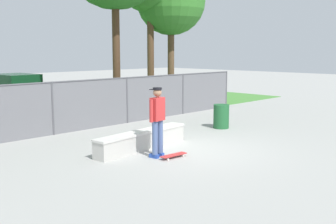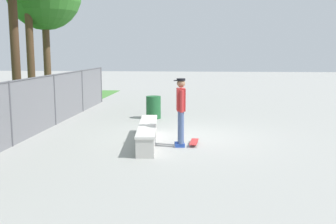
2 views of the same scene
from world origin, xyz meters
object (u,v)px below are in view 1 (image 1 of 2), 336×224
skateboard (174,155)px  tree_far (171,1)px  skateboarder (157,118)px  trash_bin (221,116)px  car_green (15,91)px  concrete_ledge (142,140)px

skateboard → tree_far: bearing=44.3°
skateboard → skateboarder: bearing=123.7°
tree_far → trash_bin: (-2.86, -5.28, -4.70)m
car_green → trash_bin: car_green is taller
tree_far → skateboard: bearing=-135.7°
skateboarder → skateboard: skateboarder is taller
concrete_ledge → car_green: 10.72m
car_green → trash_bin: (2.79, -10.27, -0.41)m
concrete_ledge → tree_far: (7.01, 5.62, 4.86)m
trash_bin → concrete_ledge: bearing=-175.2°
concrete_ledge → skateboard: size_ratio=4.19×
skateboarder → tree_far: 10.66m
skateboard → trash_bin: (4.23, 1.65, 0.36)m
skateboarder → car_green: (1.68, 11.57, -0.19)m
skateboarder → skateboard: size_ratio=2.27×
tree_far → car_green: size_ratio=1.59×
trash_bin → skateboarder: bearing=-163.8°
skateboarder → concrete_ledge: bearing=71.5°
tree_far → trash_bin: tree_far is taller
car_green → skateboarder: bearing=-98.2°
skateboarder → trash_bin: (4.47, 1.29, -0.60)m
car_green → trash_bin: size_ratio=5.00×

